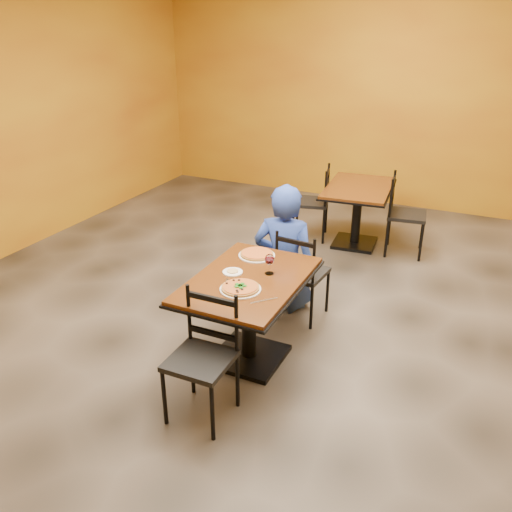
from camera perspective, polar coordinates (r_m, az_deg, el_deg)
The scene contains 18 objects.
floor at distance 4.91m, azimuth 1.81°, elevation -7.80°, with size 7.00×8.00×0.01m, color black.
wall_back at distance 8.07m, azimuth 13.81°, elevation 15.83°, with size 7.00×0.01×3.00m, color #B88914.
table_main at distance 4.23m, azimuth -0.80°, elevation -4.70°, with size 0.83×1.23×0.75m.
table_second at distance 6.57m, azimuth 10.82°, elevation 5.67°, with size 0.86×1.19×0.75m.
chair_main_near at distance 3.73m, azimuth -5.98°, elevation -11.12°, with size 0.41×0.41×0.92m, color black, non-canonical shape.
chair_main_far at distance 4.93m, azimuth 5.03°, elevation -1.83°, with size 0.40×0.40×0.89m, color black, non-canonical shape.
chair_second_left at distance 6.75m, azimuth 5.87°, elevation 5.72°, with size 0.42×0.42×0.93m, color black, non-canonical shape.
chair_second_right at distance 6.48m, azimuth 15.84°, elevation 4.20°, with size 0.43×0.43×0.95m, color black, non-canonical shape.
diner at distance 5.06m, azimuth 3.08°, elevation 1.04°, with size 0.61×0.40×1.22m, color #1B3899.
plate_main at distance 3.97m, azimuth -1.68°, elevation -3.57°, with size 0.31×0.31×0.01m, color white.
pizza_main at distance 3.96m, azimuth -1.69°, elevation -3.37°, with size 0.28×0.28×0.02m, color maroon.
plate_far at distance 4.51m, azimuth 0.08°, elevation 0.07°, with size 0.31×0.31×0.01m, color white.
pizza_far at distance 4.51m, azimuth 0.08°, elevation 0.25°, with size 0.28×0.28×0.02m, color orange.
side_plate at distance 4.23m, azimuth -2.51°, elevation -1.72°, with size 0.16×0.16×0.01m, color white.
dip at distance 4.23m, azimuth -2.51°, elevation -1.61°, with size 0.09×0.09×0.01m, color tan.
wine_glass at distance 4.17m, azimuth 1.45°, elevation -0.79°, with size 0.08×0.08×0.18m, color white, non-canonical shape.
fork at distance 4.05m, azimuth -3.31°, elevation -3.07°, with size 0.01×0.19×0.00m, color silver.
knife at distance 3.82m, azimuth 0.87°, elevation -4.78°, with size 0.01×0.21×0.00m, color silver.
Camera 1 is at (1.62, -3.82, 2.62)m, focal length 37.41 mm.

